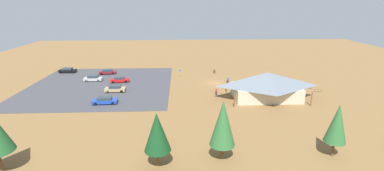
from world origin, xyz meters
TOP-DOWN VIEW (x-y plane):
  - ground at (0.00, 0.00)m, footprint 160.00×160.00m
  - parking_lot_asphalt at (27.67, 0.59)m, footprint 33.40×34.02m
  - bike_pavilion at (-9.21, 11.74)m, footprint 15.26×9.35m
  - trash_bin at (-1.11, -9.72)m, footprint 0.60×0.60m
  - lot_sign at (8.60, -5.67)m, footprint 0.56×0.08m
  - pine_far_west at (-11.27, 33.90)m, footprint 2.70×2.70m
  - pine_east at (3.28, 33.88)m, footprint 3.26×3.26m
  - pine_mideast at (11.30, 35.19)m, footprint 3.24×3.24m
  - bicycle_yellow_front_row at (-22.06, 8.00)m, footprint 1.61×0.51m
  - bicycle_purple_edge_north at (-19.79, 1.30)m, footprint 0.48×1.81m
  - bicycle_teal_near_porch at (-17.09, 8.21)m, footprint 0.60×1.64m
  - bicycle_orange_mid_cluster at (-18.98, 2.94)m, footprint 0.48×1.75m
  - bicycle_silver_yard_right at (-19.18, 4.95)m, footprint 1.63×0.48m
  - bicycle_blue_trailside at (-10.30, 1.51)m, footprint 1.74×0.48m
  - bicycle_white_back_row at (-12.17, 2.41)m, footprint 1.62×0.83m
  - bicycle_black_by_bin at (-16.79, 2.44)m, footprint 1.54×0.79m
  - bicycle_green_yard_front at (-21.30, 5.08)m, footprint 1.06×1.36m
  - car_maroon_front_row at (28.65, -9.96)m, footprint 4.71×2.48m
  - car_tan_second_row at (23.01, 5.93)m, footprint 4.50×2.02m
  - car_red_back_corner at (23.58, -1.61)m, footprint 4.64×2.28m
  - car_black_end_stall at (40.31, -12.00)m, footprint 4.55×1.91m
  - car_blue_near_entry at (23.40, 13.37)m, footprint 4.88×2.15m
  - car_silver_inner_stall at (30.47, -2.98)m, footprint 4.46×1.78m
  - visitor_crossing_yard at (0.78, 9.00)m, footprint 0.39×0.40m
  - visitor_near_lot at (-3.22, 0.33)m, footprint 0.40×0.38m
  - visitor_by_pavilion at (-13.28, 4.24)m, footprint 0.39×0.36m

SIDE VIEW (x-z plane):
  - ground at x=0.00m, z-range 0.00..0.00m
  - parking_lot_asphalt at x=27.67m, z-range 0.00..0.05m
  - bicycle_yellow_front_row at x=-22.06m, z-range -0.05..0.74m
  - bicycle_silver_yard_right at x=-19.18m, z-range -0.06..0.77m
  - bicycle_green_yard_front at x=-21.30m, z-range -0.04..0.75m
  - bicycle_blue_trailside at x=-10.30m, z-range -0.03..0.75m
  - bicycle_teal_near_porch at x=-17.09m, z-range -0.06..0.79m
  - bicycle_black_by_bin at x=-16.79m, z-range -0.05..0.80m
  - bicycle_white_back_row at x=-12.17m, z-range -0.02..0.79m
  - bicycle_purple_edge_north at x=-19.79m, z-range -0.05..0.83m
  - bicycle_orange_mid_cluster at x=-18.98m, z-range -0.05..0.85m
  - trash_bin at x=-1.11m, z-range 0.00..0.90m
  - car_maroon_front_row at x=28.65m, z-range 0.05..1.40m
  - car_red_back_corner at x=23.58m, z-range 0.05..1.44m
  - car_black_end_stall at x=40.31m, z-range 0.05..1.44m
  - car_blue_near_entry at x=23.40m, z-range 0.04..1.45m
  - car_silver_inner_stall at x=30.47m, z-range 0.04..1.50m
  - car_tan_second_row at x=23.01m, z-range 0.04..1.50m
  - visitor_crossing_yard at x=0.78m, z-range 0.04..1.68m
  - visitor_near_lot at x=-3.22m, z-range 0.04..1.75m
  - visitor_by_pavilion at x=-13.28m, z-range 0.04..1.80m
  - lot_sign at x=8.60m, z-range 0.31..2.51m
  - bike_pavilion at x=-9.21m, z-range 0.27..5.90m
  - pine_mideast at x=11.30m, z-range 1.07..8.10m
  - pine_far_west at x=-11.27m, z-range 1.02..8.25m
  - pine_east at x=3.28m, z-range 0.98..8.88m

